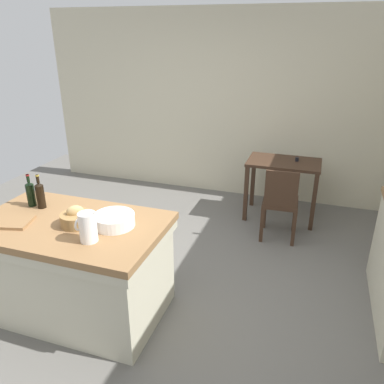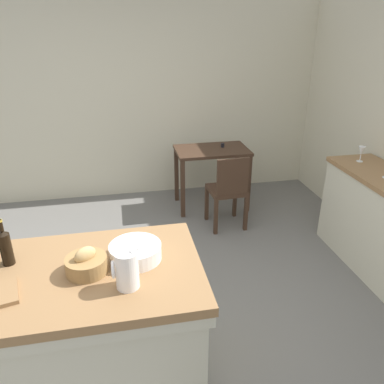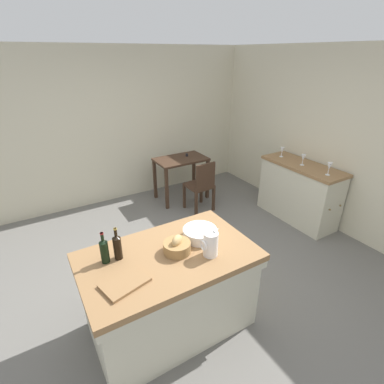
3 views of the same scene
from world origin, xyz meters
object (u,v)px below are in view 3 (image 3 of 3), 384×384
at_px(pitcher, 210,244).
at_px(wine_glass_far_left, 329,166).
at_px(wash_bowl, 200,233).
at_px(wine_bottle_amber, 104,250).
at_px(island_table, 170,288).
at_px(bread_basket, 177,246).
at_px(wine_glass_left, 303,158).
at_px(wine_glass_middle, 282,150).
at_px(writing_desk, 181,165).
at_px(wine_bottle_dark, 117,246).
at_px(cutting_board, 125,283).
at_px(wooden_chair, 201,185).
at_px(side_cabinet, 299,192).

xyz_separation_m(pitcher, wine_glass_far_left, (2.35, 0.56, 0.08)).
height_order(wash_bowl, wine_glass_far_left, wine_glass_far_left).
distance_m(pitcher, wine_glass_far_left, 2.42).
distance_m(wine_bottle_amber, wine_glass_far_left, 3.17).
xyz_separation_m(island_table, bread_basket, (0.08, -0.01, 0.46)).
bearing_deg(wine_glass_left, wine_glass_middle, 86.76).
bearing_deg(wine_bottle_amber, pitcher, -24.72).
bearing_deg(writing_desk, wine_glass_far_left, -59.71).
height_order(island_table, pitcher, pitcher).
distance_m(wine_bottle_dark, wine_glass_left, 3.13).
height_order(cutting_board, wine_bottle_amber, wine_bottle_amber).
bearing_deg(wash_bowl, wine_glass_left, 17.93).
bearing_deg(wine_bottle_dark, wine_glass_far_left, 3.61).
relative_size(bread_basket, wine_bottle_dark, 0.80).
distance_m(wooden_chair, wine_glass_far_left, 1.95).
bearing_deg(wine_glass_left, wash_bowl, -162.07).
bearing_deg(wine_glass_left, wooden_chair, 139.28).
bearing_deg(wine_glass_middle, wash_bowl, -152.95).
xyz_separation_m(cutting_board, wine_glass_far_left, (3.11, 0.52, 0.18)).
bearing_deg(bread_basket, writing_desk, 60.52).
bearing_deg(wine_bottle_dark, writing_desk, 50.57).
relative_size(side_cabinet, wine_bottle_dark, 4.28).
height_order(writing_desk, wooden_chair, wooden_chair).
xyz_separation_m(wine_bottle_dark, wine_bottle_amber, (-0.11, 0.01, -0.01)).
distance_m(writing_desk, wash_bowl, 2.60).
relative_size(bread_basket, wine_bottle_amber, 0.84).
height_order(bread_basket, wine_glass_left, wine_glass_left).
bearing_deg(writing_desk, wine_glass_middle, -43.21).
xyz_separation_m(wash_bowl, cutting_board, (-0.83, -0.23, -0.04)).
bearing_deg(wine_glass_middle, wine_glass_far_left, -92.34).
distance_m(pitcher, wine_bottle_dark, 0.80).
distance_m(wash_bowl, wine_glass_far_left, 2.31).
relative_size(wash_bowl, wine_glass_middle, 2.08).
height_order(pitcher, wine_bottle_dark, wine_bottle_dark).
height_order(pitcher, bread_basket, pitcher).
bearing_deg(bread_basket, side_cabinet, 17.56).
bearing_deg(bread_basket, island_table, 172.02).
bearing_deg(cutting_board, wash_bowl, 15.52).
bearing_deg(wash_bowl, cutting_board, -164.48).
height_order(wine_bottle_dark, wine_glass_far_left, wine_bottle_dark).
bearing_deg(island_table, pitcher, -31.83).
relative_size(wine_bottle_dark, wine_glass_middle, 1.95).
bearing_deg(wash_bowl, side_cabinet, 17.75).
bearing_deg(bread_basket, wine_bottle_dark, 158.94).
xyz_separation_m(wine_bottle_dark, wine_glass_far_left, (3.05, 0.19, 0.07)).
height_order(island_table, wine_glass_middle, wine_glass_middle).
bearing_deg(bread_basket, wine_glass_far_left, 8.28).
distance_m(island_table, side_cabinet, 2.83).
distance_m(wooden_chair, cutting_board, 2.81).
distance_m(bread_basket, wine_glass_far_left, 2.61).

